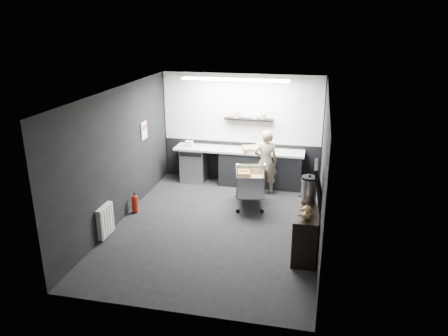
# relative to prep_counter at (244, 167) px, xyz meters

# --- Properties ---
(floor) EXTENTS (5.50, 5.50, 0.00)m
(floor) POSITION_rel_prep_counter_xyz_m (-0.14, -2.42, -0.46)
(floor) COLOR black
(floor) RESTS_ON ground
(ceiling) EXTENTS (5.50, 5.50, 0.00)m
(ceiling) POSITION_rel_prep_counter_xyz_m (-0.14, -2.42, 2.24)
(ceiling) COLOR beige
(ceiling) RESTS_ON wall_back
(wall_back) EXTENTS (5.50, 0.00, 5.50)m
(wall_back) POSITION_rel_prep_counter_xyz_m (-0.14, 0.33, 0.89)
(wall_back) COLOR black
(wall_back) RESTS_ON floor
(wall_front) EXTENTS (5.50, 0.00, 5.50)m
(wall_front) POSITION_rel_prep_counter_xyz_m (-0.14, -5.17, 0.89)
(wall_front) COLOR black
(wall_front) RESTS_ON floor
(wall_left) EXTENTS (0.00, 5.50, 5.50)m
(wall_left) POSITION_rel_prep_counter_xyz_m (-2.14, -2.42, 0.89)
(wall_left) COLOR black
(wall_left) RESTS_ON floor
(wall_right) EXTENTS (0.00, 5.50, 5.50)m
(wall_right) POSITION_rel_prep_counter_xyz_m (1.86, -2.42, 0.89)
(wall_right) COLOR black
(wall_right) RESTS_ON floor
(kitchen_wall_panel) EXTENTS (3.95, 0.02, 1.70)m
(kitchen_wall_panel) POSITION_rel_prep_counter_xyz_m (-0.14, 0.31, 1.39)
(kitchen_wall_panel) COLOR silver
(kitchen_wall_panel) RESTS_ON wall_back
(dado_panel) EXTENTS (3.95, 0.02, 1.00)m
(dado_panel) POSITION_rel_prep_counter_xyz_m (-0.14, 0.31, 0.04)
(dado_panel) COLOR black
(dado_panel) RESTS_ON wall_back
(floating_shelf) EXTENTS (1.20, 0.22, 0.04)m
(floating_shelf) POSITION_rel_prep_counter_xyz_m (0.06, 0.20, 1.16)
(floating_shelf) COLOR black
(floating_shelf) RESTS_ON wall_back
(wall_clock) EXTENTS (0.20, 0.03, 0.20)m
(wall_clock) POSITION_rel_prep_counter_xyz_m (1.26, 0.30, 1.69)
(wall_clock) COLOR silver
(wall_clock) RESTS_ON wall_back
(poster) EXTENTS (0.02, 0.30, 0.40)m
(poster) POSITION_rel_prep_counter_xyz_m (-2.12, -1.12, 1.09)
(poster) COLOR white
(poster) RESTS_ON wall_left
(poster_red_band) EXTENTS (0.02, 0.22, 0.10)m
(poster_red_band) POSITION_rel_prep_counter_xyz_m (-2.11, -1.12, 1.16)
(poster_red_band) COLOR #B41632
(poster_red_band) RESTS_ON poster
(radiator) EXTENTS (0.10, 0.50, 0.60)m
(radiator) POSITION_rel_prep_counter_xyz_m (-2.08, -3.32, -0.11)
(radiator) COLOR silver
(radiator) RESTS_ON wall_left
(ceiling_strip) EXTENTS (2.40, 0.20, 0.04)m
(ceiling_strip) POSITION_rel_prep_counter_xyz_m (-0.14, -0.57, 2.21)
(ceiling_strip) COLOR white
(ceiling_strip) RESTS_ON ceiling
(prep_counter) EXTENTS (3.20, 0.61, 0.90)m
(prep_counter) POSITION_rel_prep_counter_xyz_m (0.00, 0.00, 0.00)
(prep_counter) COLOR black
(prep_counter) RESTS_ON floor
(person) EXTENTS (0.63, 0.49, 1.55)m
(person) POSITION_rel_prep_counter_xyz_m (0.59, -0.45, 0.32)
(person) COLOR beige
(person) RESTS_ON floor
(shopping_cart) EXTENTS (0.78, 1.11, 1.10)m
(shopping_cart) POSITION_rel_prep_counter_xyz_m (0.34, -1.25, 0.07)
(shopping_cart) COLOR silver
(shopping_cart) RESTS_ON floor
(sideboard) EXTENTS (0.48, 1.12, 1.67)m
(sideboard) POSITION_rel_prep_counter_xyz_m (1.65, -3.09, 0.08)
(sideboard) COLOR black
(sideboard) RESTS_ON floor
(fire_extinguisher) EXTENTS (0.14, 0.14, 0.45)m
(fire_extinguisher) POSITION_rel_prep_counter_xyz_m (-1.99, -2.16, -0.24)
(fire_extinguisher) COLOR #AF1D0B
(fire_extinguisher) RESTS_ON floor
(cardboard_box) EXTENTS (0.61, 0.54, 0.10)m
(cardboard_box) POSITION_rel_prep_counter_xyz_m (0.23, -0.05, 0.49)
(cardboard_box) COLOR #987351
(cardboard_box) RESTS_ON prep_counter
(pink_tub) EXTENTS (0.20, 0.20, 0.20)m
(pink_tub) POSITION_rel_prep_counter_xyz_m (0.38, 0.00, 0.54)
(pink_tub) COLOR beige
(pink_tub) RESTS_ON prep_counter
(white_container) EXTENTS (0.18, 0.15, 0.15)m
(white_container) POSITION_rel_prep_counter_xyz_m (-1.39, -0.05, 0.52)
(white_container) COLOR silver
(white_container) RESTS_ON prep_counter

